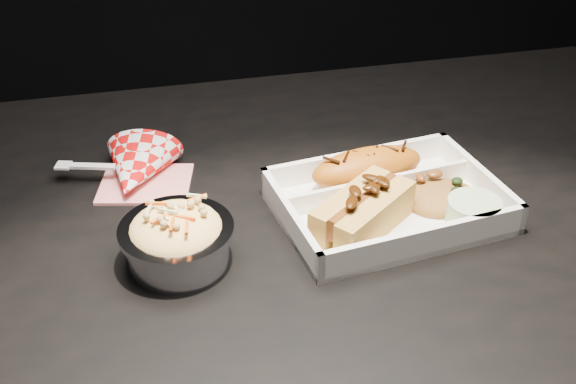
# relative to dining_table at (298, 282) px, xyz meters

# --- Properties ---
(dining_table) EXTENTS (1.20, 0.80, 0.75)m
(dining_table) POSITION_rel_dining_table_xyz_m (0.00, 0.00, 0.00)
(dining_table) COLOR black
(dining_table) RESTS_ON ground
(food_tray) EXTENTS (0.27, 0.21, 0.04)m
(food_tray) POSITION_rel_dining_table_xyz_m (0.10, -0.01, 0.10)
(food_tray) COLOR white
(food_tray) RESTS_ON dining_table
(fried_pastry) EXTENTS (0.15, 0.07, 0.05)m
(fried_pastry) POSITION_rel_dining_table_xyz_m (0.10, 0.05, 0.12)
(fried_pastry) COLOR #B85D12
(fried_pastry) RESTS_ON food_tray
(hotdog) EXTENTS (0.14, 0.12, 0.06)m
(hotdog) POSITION_rel_dining_table_xyz_m (0.06, -0.04, 0.12)
(hotdog) COLOR gold
(hotdog) RESTS_ON food_tray
(fried_rice_mound) EXTENTS (0.10, 0.08, 0.03)m
(fried_rice_mound) POSITION_rel_dining_table_xyz_m (0.17, -0.01, 0.11)
(fried_rice_mound) COLOR #A1692E
(fried_rice_mound) RESTS_ON food_tray
(cupcake_liner) EXTENTS (0.06, 0.06, 0.03)m
(cupcake_liner) POSITION_rel_dining_table_xyz_m (0.19, -0.06, 0.11)
(cupcake_liner) COLOR #B2CD9B
(cupcake_liner) RESTS_ON food_tray
(foil_coleslaw_cup) EXTENTS (0.12, 0.12, 0.07)m
(foil_coleslaw_cup) POSITION_rel_dining_table_xyz_m (-0.14, -0.04, 0.12)
(foil_coleslaw_cup) COLOR silver
(foil_coleslaw_cup) RESTS_ON dining_table
(napkin_fork) EXTENTS (0.17, 0.13, 0.10)m
(napkin_fork) POSITION_rel_dining_table_xyz_m (-0.18, 0.13, 0.11)
(napkin_fork) COLOR red
(napkin_fork) RESTS_ON dining_table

